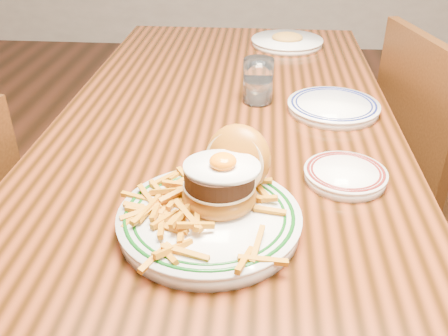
# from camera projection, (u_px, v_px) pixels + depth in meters

# --- Properties ---
(floor) EXTENTS (6.00, 6.00, 0.00)m
(floor) POSITION_uv_depth(u_px,v_px,m) (226.00, 317.00, 1.67)
(floor) COLOR black
(floor) RESTS_ON ground
(table) EXTENTS (0.85, 1.60, 0.75)m
(table) POSITION_uv_depth(u_px,v_px,m) (227.00, 142.00, 1.33)
(table) COLOR black
(table) RESTS_ON floor
(chair_right) EXTENTS (0.51, 0.51, 0.92)m
(chair_right) POSITION_uv_depth(u_px,v_px,m) (437.00, 174.00, 1.52)
(chair_right) COLOR #43240D
(chair_right) RESTS_ON floor
(main_plate) EXTENTS (0.32, 0.34, 0.15)m
(main_plate) POSITION_uv_depth(u_px,v_px,m) (214.00, 203.00, 0.86)
(main_plate) COLOR white
(main_plate) RESTS_ON table
(side_plate) EXTENTS (0.16, 0.17, 0.03)m
(side_plate) POSITION_uv_depth(u_px,v_px,m) (345.00, 174.00, 0.99)
(side_plate) COLOR white
(side_plate) RESTS_ON table
(rear_plate) EXTENTS (0.23, 0.23, 0.03)m
(rear_plate) POSITION_uv_depth(u_px,v_px,m) (333.00, 106.00, 1.28)
(rear_plate) COLOR white
(rear_plate) RESTS_ON table
(water_glass) EXTENTS (0.08, 0.08, 0.12)m
(water_glass) POSITION_uv_depth(u_px,v_px,m) (258.00, 84.00, 1.31)
(water_glass) COLOR white
(water_glass) RESTS_ON table
(far_plate) EXTENTS (0.25, 0.25, 0.05)m
(far_plate) POSITION_uv_depth(u_px,v_px,m) (287.00, 41.00, 1.76)
(far_plate) COLOR white
(far_plate) RESTS_ON table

